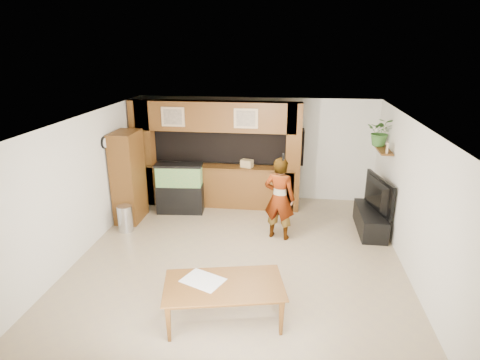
# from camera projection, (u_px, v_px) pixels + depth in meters

# --- Properties ---
(floor) EXTENTS (6.50, 6.50, 0.00)m
(floor) POSITION_uv_depth(u_px,v_px,m) (240.00, 257.00, 7.64)
(floor) COLOR gray
(floor) RESTS_ON ground
(ceiling) EXTENTS (6.50, 6.50, 0.00)m
(ceiling) POSITION_uv_depth(u_px,v_px,m) (240.00, 121.00, 6.81)
(ceiling) COLOR white
(ceiling) RESTS_ON wall_back
(wall_back) EXTENTS (6.00, 0.00, 6.00)m
(wall_back) POSITION_uv_depth(u_px,v_px,m) (256.00, 149.00, 10.28)
(wall_back) COLOR silver
(wall_back) RESTS_ON floor
(wall_left) EXTENTS (0.00, 6.50, 6.50)m
(wall_left) POSITION_uv_depth(u_px,v_px,m) (83.00, 186.00, 7.59)
(wall_left) COLOR silver
(wall_left) RESTS_ON floor
(wall_right) EXTENTS (0.00, 6.50, 6.50)m
(wall_right) POSITION_uv_depth(u_px,v_px,m) (413.00, 201.00, 6.86)
(wall_right) COLOR silver
(wall_right) RESTS_ON floor
(partition) EXTENTS (4.20, 0.99, 2.60)m
(partition) POSITION_uv_depth(u_px,v_px,m) (215.00, 153.00, 9.81)
(partition) COLOR brown
(partition) RESTS_ON floor
(wall_clock) EXTENTS (0.05, 0.25, 0.25)m
(wall_clock) POSITION_uv_depth(u_px,v_px,m) (105.00, 143.00, 8.33)
(wall_clock) COLOR black
(wall_clock) RESTS_ON wall_left
(wall_shelf) EXTENTS (0.25, 0.90, 0.04)m
(wall_shelf) POSITION_uv_depth(u_px,v_px,m) (383.00, 150.00, 8.58)
(wall_shelf) COLOR brown
(wall_shelf) RESTS_ON wall_right
(pantry_cabinet) EXTENTS (0.51, 0.84, 2.05)m
(pantry_cabinet) POSITION_uv_depth(u_px,v_px,m) (128.00, 177.00, 8.97)
(pantry_cabinet) COLOR brown
(pantry_cabinet) RESTS_ON floor
(trash_can) EXTENTS (0.31, 0.31, 0.58)m
(trash_can) POSITION_uv_depth(u_px,v_px,m) (125.00, 218.00, 8.62)
(trash_can) COLOR #B2B2B7
(trash_can) RESTS_ON floor
(aquarium) EXTENTS (1.09, 0.41, 1.21)m
(aquarium) POSITION_uv_depth(u_px,v_px,m) (180.00, 189.00, 9.49)
(aquarium) COLOR black
(aquarium) RESTS_ON floor
(tv_stand) EXTENTS (0.52, 1.41, 0.47)m
(tv_stand) POSITION_uv_depth(u_px,v_px,m) (370.00, 220.00, 8.65)
(tv_stand) COLOR black
(tv_stand) RESTS_ON floor
(television) EXTENTS (0.45, 1.28, 0.74)m
(television) POSITION_uv_depth(u_px,v_px,m) (373.00, 194.00, 8.45)
(television) COLOR black
(television) RESTS_ON tv_stand
(photo_frame) EXTENTS (0.05, 0.17, 0.22)m
(photo_frame) POSITION_uv_depth(u_px,v_px,m) (387.00, 148.00, 8.23)
(photo_frame) COLOR tan
(photo_frame) RESTS_ON wall_shelf
(potted_plant) EXTENTS (0.67, 0.62, 0.62)m
(potted_plant) POSITION_uv_depth(u_px,v_px,m) (381.00, 132.00, 8.73)
(potted_plant) COLOR #386C2B
(potted_plant) RESTS_ON wall_shelf
(person) EXTENTS (0.71, 0.55, 1.74)m
(person) POSITION_uv_depth(u_px,v_px,m) (279.00, 199.00, 8.14)
(person) COLOR tan
(person) RESTS_ON floor
(microphone) EXTENTS (0.04, 0.11, 0.17)m
(microphone) POSITION_uv_depth(u_px,v_px,m) (283.00, 157.00, 7.68)
(microphone) COLOR black
(microphone) RESTS_ON person
(dining_table) EXTENTS (1.87, 1.29, 0.60)m
(dining_table) POSITION_uv_depth(u_px,v_px,m) (224.00, 304.00, 5.77)
(dining_table) COLOR brown
(dining_table) RESTS_ON floor
(newspaper_a) EXTENTS (0.70, 0.62, 0.01)m
(newspaper_a) POSITION_uv_depth(u_px,v_px,m) (203.00, 280.00, 5.80)
(newspaper_a) COLOR silver
(newspaper_a) RESTS_ON dining_table
(counter_box) EXTENTS (0.32, 0.26, 0.18)m
(counter_box) POSITION_uv_depth(u_px,v_px,m) (247.00, 163.00, 9.60)
(counter_box) COLOR tan
(counter_box) RESTS_ON partition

